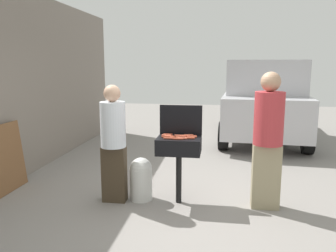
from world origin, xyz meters
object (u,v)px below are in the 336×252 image
person_left (113,140)px  hot_dog_10 (192,136)px  leaning_board (5,159)px  hot_dog_11 (166,135)px  hot_dog_3 (168,138)px  hot_dog_6 (183,138)px  person_right (268,136)px  hot_dog_9 (168,135)px  hot_dog_12 (179,135)px  hot_dog_7 (185,136)px  hot_dog_2 (189,135)px  parked_minivan (263,99)px  hot_dog_13 (181,137)px  propane_tank (141,178)px  hot_dog_1 (170,136)px  hot_dog_8 (175,138)px  hot_dog_5 (192,137)px  hot_dog_4 (166,137)px  hot_dog_14 (190,138)px  bbq_grill (179,148)px

person_left → hot_dog_10: bearing=18.1°
leaning_board → hot_dog_11: bearing=1.0°
hot_dog_10 → hot_dog_3: bearing=-145.8°
hot_dog_6 → person_right: 1.12m
hot_dog_9 → person_left: person_left is taller
person_right → hot_dog_11: bearing=2.2°
hot_dog_9 → hot_dog_12: size_ratio=1.00×
hot_dog_7 → person_left: (-0.98, -0.13, -0.05)m
hot_dog_2 → parked_minivan: (1.53, 4.48, 0.08)m
hot_dog_6 → hot_dog_13: 0.11m
person_left → leaning_board: bearing=-173.5°
hot_dog_6 → hot_dog_11: size_ratio=1.00×
propane_tank → leaning_board: 2.10m
hot_dog_3 → hot_dog_12: 0.24m
hot_dog_1 → hot_dog_11: 0.07m
parked_minivan → hot_dog_3: bearing=73.3°
hot_dog_8 → person_right: size_ratio=0.07×
hot_dog_5 → hot_dog_11: size_ratio=1.00×
hot_dog_3 → person_left: bearing=176.9°
hot_dog_2 → hot_dog_5: size_ratio=1.00×
hot_dog_10 → hot_dog_11: (-0.35, -0.02, 0.00)m
hot_dog_9 → person_left: bearing=-164.3°
hot_dog_3 → hot_dog_13: size_ratio=1.00×
hot_dog_4 → hot_dog_9: same height
hot_dog_4 → hot_dog_8: 0.12m
hot_dog_3 → hot_dog_14: same height
hot_dog_5 → hot_dog_13: 0.15m
hot_dog_6 → hot_dog_14: 0.10m
bbq_grill → hot_dog_3: (-0.13, -0.13, 0.16)m
hot_dog_2 → propane_tank: 0.92m
hot_dog_5 → hot_dog_4: bearing=-172.6°
person_right → bbq_grill: bearing=4.4°
hot_dog_3 → hot_dog_13: bearing=41.0°
bbq_grill → person_left: (-0.90, -0.09, 0.11)m
hot_dog_3 → hot_dog_2: bearing=45.5°
leaning_board → parked_minivan: bearing=47.0°
leaning_board → hot_dog_9: bearing=2.6°
hot_dog_7 → hot_dog_14: bearing=-57.4°
hot_dog_2 → person_right: 1.06m
hot_dog_4 → hot_dog_13: bearing=11.3°
hot_dog_8 → hot_dog_13: 0.11m
person_left → leaning_board: size_ratio=1.59×
hot_dog_2 → hot_dog_12: 0.13m
hot_dog_6 → parked_minivan: (1.59, 4.70, 0.08)m
bbq_grill → propane_tank: 0.72m
bbq_grill → person_right: bearing=0.0°
hot_dog_7 → hot_dog_3: bearing=-140.8°
hot_dog_10 → hot_dog_13: (-0.14, -0.07, 0.00)m
hot_dog_5 → hot_dog_7: bearing=162.4°
hot_dog_9 → hot_dog_13: (0.20, -0.11, 0.00)m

